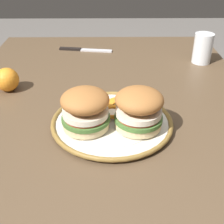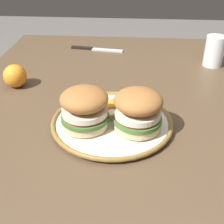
% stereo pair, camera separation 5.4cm
% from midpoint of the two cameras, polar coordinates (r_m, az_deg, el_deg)
% --- Properties ---
extents(dining_table, '(1.38, 0.91, 0.77)m').
position_cam_midpoint_polar(dining_table, '(0.87, -3.00, -6.33)').
color(dining_table, brown).
rests_on(dining_table, ground).
extents(dinner_plate, '(0.31, 0.31, 0.02)m').
position_cam_midpoint_polar(dinner_plate, '(0.77, -2.00, -1.97)').
color(dinner_plate, silver).
rests_on(dinner_plate, dining_table).
extents(sandwich_half_left, '(0.12, 0.12, 0.10)m').
position_cam_midpoint_polar(sandwich_half_left, '(0.72, 3.00, 0.66)').
color(sandwich_half_left, beige).
rests_on(sandwich_half_left, dinner_plate).
extents(sandwich_half_right, '(0.14, 0.14, 0.10)m').
position_cam_midpoint_polar(sandwich_half_right, '(0.72, -7.23, 0.61)').
color(sandwich_half_right, beige).
rests_on(sandwich_half_right, dinner_plate).
extents(orange_peel_curled, '(0.08, 0.08, 0.01)m').
position_cam_midpoint_polar(orange_peel_curled, '(0.79, -1.82, 0.00)').
color(orange_peel_curled, orange).
rests_on(orange_peel_curled, dinner_plate).
extents(orange_peel_strip_long, '(0.05, 0.07, 0.01)m').
position_cam_midpoint_polar(orange_peel_strip_long, '(0.82, -6.77, 0.88)').
color(orange_peel_strip_long, orange).
rests_on(orange_peel_strip_long, dinner_plate).
extents(orange_peel_strip_short, '(0.06, 0.06, 0.01)m').
position_cam_midpoint_polar(orange_peel_strip_short, '(0.84, -2.04, 1.91)').
color(orange_peel_strip_short, orange).
rests_on(orange_peel_strip_short, dinner_plate).
extents(orange_peel_small_curl, '(0.07, 0.07, 0.01)m').
position_cam_midpoint_polar(orange_peel_small_curl, '(0.86, 2.03, 2.77)').
color(orange_peel_small_curl, orange).
rests_on(orange_peel_small_curl, dinner_plate).
extents(drinking_glass, '(0.07, 0.07, 0.11)m').
position_cam_midpoint_polar(drinking_glass, '(1.18, 15.54, 11.20)').
color(drinking_glass, white).
rests_on(drinking_glass, dining_table).
extents(whole_orange, '(0.07, 0.07, 0.07)m').
position_cam_midpoint_polar(whole_orange, '(1.00, -20.82, 5.76)').
color(whole_orange, orange).
rests_on(whole_orange, dining_table).
extents(table_knife, '(0.05, 0.22, 0.01)m').
position_cam_midpoint_polar(table_knife, '(1.28, -6.98, 11.64)').
color(table_knife, silver).
rests_on(table_knife, dining_table).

